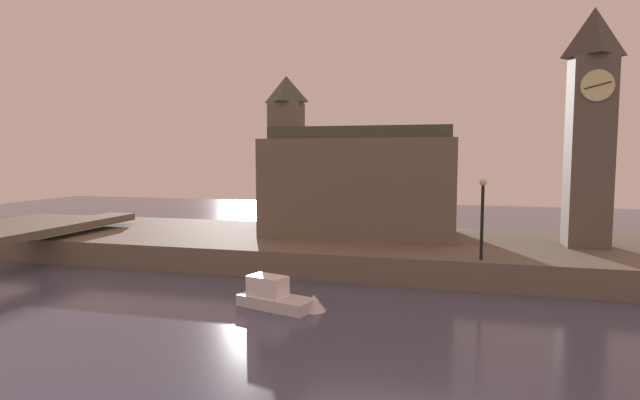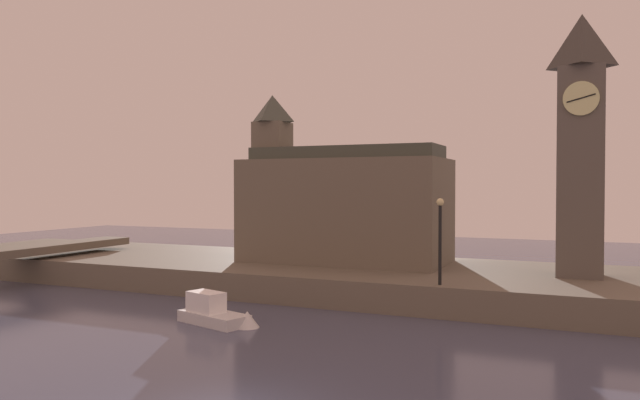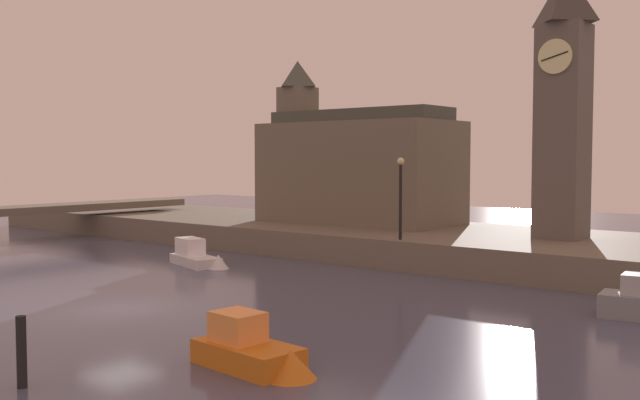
{
  "view_description": "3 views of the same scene",
  "coord_description": "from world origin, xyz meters",
  "px_view_note": "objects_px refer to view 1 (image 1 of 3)",
  "views": [
    {
      "loc": [
        1.27,
        -11.83,
        6.78
      ],
      "look_at": [
        -6.42,
        17.42,
        4.11
      ],
      "focal_mm": 28.51,
      "sensor_mm": 36.0,
      "label": 1
    },
    {
      "loc": [
        9.12,
        -13.96,
        6.22
      ],
      "look_at": [
        -4.39,
        16.75,
        5.43
      ],
      "focal_mm": 34.22,
      "sensor_mm": 36.0,
      "label": 2
    },
    {
      "loc": [
        22.53,
        -15.95,
        5.61
      ],
      "look_at": [
        -3.42,
        15.89,
        3.22
      ],
      "focal_mm": 40.79,
      "sensor_mm": 36.0,
      "label": 3
    }
  ],
  "objects_px": {
    "parliament_hall": "(354,181)",
    "boat_ferry_white": "(284,298)",
    "streetlamp": "(482,210)",
    "clock_tower": "(590,125)"
  },
  "relations": [
    {
      "from": "parliament_hall",
      "to": "boat_ferry_white",
      "type": "height_order",
      "value": "parliament_hall"
    },
    {
      "from": "streetlamp",
      "to": "boat_ferry_white",
      "type": "distance_m",
      "value": 10.92
    },
    {
      "from": "streetlamp",
      "to": "boat_ferry_white",
      "type": "relative_size",
      "value": 0.93
    },
    {
      "from": "clock_tower",
      "to": "boat_ferry_white",
      "type": "relative_size",
      "value": 3.07
    },
    {
      "from": "streetlamp",
      "to": "boat_ferry_white",
      "type": "xyz_separation_m",
      "value": [
        -8.61,
        -5.67,
        -3.59
      ]
    },
    {
      "from": "clock_tower",
      "to": "streetlamp",
      "type": "xyz_separation_m",
      "value": [
        -6.05,
        -5.63,
        -4.46
      ]
    },
    {
      "from": "boat_ferry_white",
      "to": "clock_tower",
      "type": "bearing_deg",
      "value": 37.62
    },
    {
      "from": "boat_ferry_white",
      "to": "streetlamp",
      "type": "bearing_deg",
      "value": 33.36
    },
    {
      "from": "streetlamp",
      "to": "parliament_hall",
      "type": "bearing_deg",
      "value": 139.76
    },
    {
      "from": "clock_tower",
      "to": "streetlamp",
      "type": "bearing_deg",
      "value": -137.06
    }
  ]
}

